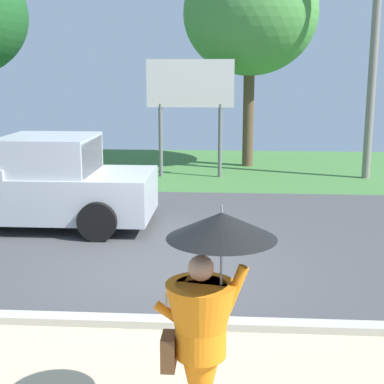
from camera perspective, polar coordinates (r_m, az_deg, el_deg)
ground_plane at (r=12.07m, az=-1.40°, el=-3.34°), size 40.00×22.00×0.20m
monk_pedestrian at (r=4.92m, az=1.29°, el=-13.45°), size 1.03×0.92×2.13m
pickup_truck at (r=12.18m, az=-16.19°, el=0.76°), size 5.20×2.28×1.88m
utility_pole at (r=17.51m, az=17.94°, el=13.68°), size 1.80×0.24×7.25m
roadside_billboard at (r=16.94m, az=-0.18°, el=10.08°), size 2.60×0.12×3.50m
tree_center_back at (r=19.09m, az=5.93°, el=17.48°), size 4.34×4.34×6.94m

